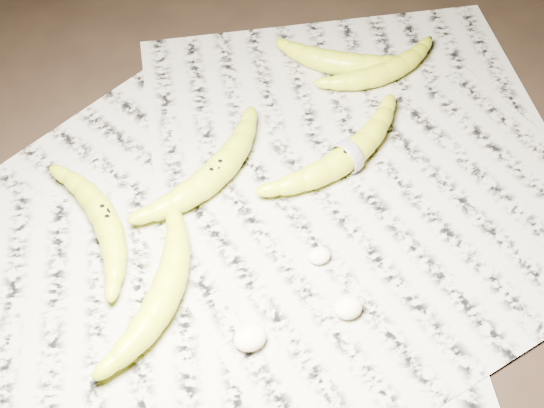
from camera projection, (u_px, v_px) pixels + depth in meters
name	position (u px, v px, depth m)	size (l,w,h in m)	color
ground	(288.00, 225.00, 0.95)	(3.00, 3.00, 0.00)	black
newspaper_patch	(270.00, 216.00, 0.96)	(0.90, 0.70, 0.01)	#A7A18F
banana_left_a	(105.00, 218.00, 0.93)	(0.20, 0.06, 0.03)	#D1E31C
banana_left_b	(165.00, 292.00, 0.86)	(0.20, 0.06, 0.04)	#D1E31C
banana_center	(215.00, 172.00, 0.97)	(0.21, 0.06, 0.04)	#D1E31C
banana_taped	(348.00, 155.00, 0.99)	(0.22, 0.06, 0.04)	#D1E31C
banana_upper_a	(385.00, 70.00, 1.10)	(0.17, 0.05, 0.03)	#D1E31C
banana_upper_b	(342.00, 62.00, 1.11)	(0.18, 0.06, 0.04)	#D1E31C
measuring_tape	(348.00, 155.00, 0.99)	(0.05, 0.05, 0.00)	white
flesh_chunk_a	(250.00, 336.00, 0.83)	(0.04, 0.03, 0.02)	beige
flesh_chunk_b	(349.00, 306.00, 0.86)	(0.03, 0.03, 0.02)	beige
flesh_chunk_c	(320.00, 254.00, 0.91)	(0.03, 0.02, 0.02)	beige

